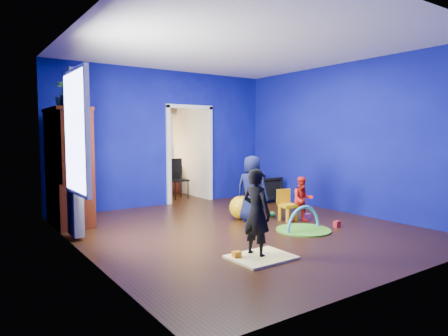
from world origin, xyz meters
TOP-DOWN VIEW (x-y plane):
  - floor at (0.00, 0.00)m, footprint 5.00×5.50m
  - ceiling at (0.00, 0.00)m, footprint 5.00×5.50m
  - wall_back at (0.00, 2.75)m, footprint 5.00×0.02m
  - wall_front at (0.00, -2.75)m, footprint 5.00×0.02m
  - wall_left at (-2.50, 0.00)m, footprint 0.02×5.50m
  - wall_right at (2.50, 0.00)m, footprint 0.02×5.50m
  - alcove at (0.60, 3.62)m, footprint 1.00×1.75m
  - armchair at (2.02, 1.84)m, footprint 0.67×0.65m
  - child_black at (-0.74, -1.28)m, footprint 0.33×0.44m
  - child_navy at (0.49, 0.35)m, footprint 0.60×0.67m
  - toddler_red at (1.20, -0.17)m, footprint 0.48×0.44m
  - vase at (-2.21, 1.61)m, footprint 0.21×0.21m
  - potted_plant at (-2.21, 2.13)m, footprint 0.29×0.29m
  - tv_armoire at (-2.21, 1.91)m, footprint 0.58×1.14m
  - crt_tv at (-2.17, 1.91)m, footprint 0.46×0.70m
  - yellow_blanket at (-0.74, -1.38)m, footprint 0.76×0.61m
  - hopper_ball at (0.44, 0.60)m, footprint 0.42×0.42m
  - kid_chair at (1.05, 0.03)m, footprint 0.32×0.32m
  - play_mat at (0.73, -0.67)m, footprint 0.86×0.86m
  - toy_arch at (0.73, -0.67)m, footprint 0.78×0.11m
  - window_left at (-2.48, 0.35)m, footprint 0.03×0.95m
  - curtain at (-2.37, 0.90)m, footprint 0.14×0.42m
  - doorway at (0.60, 2.75)m, footprint 1.16×0.10m
  - study_desk at (0.60, 4.26)m, footprint 0.88×0.44m
  - desk_monitor at (0.60, 4.38)m, footprint 0.40×0.05m
  - desk_lamp at (0.32, 4.32)m, footprint 0.14×0.14m
  - folding_chair at (0.60, 3.30)m, footprint 0.40×0.40m
  - book_shelf at (0.60, 4.37)m, footprint 0.88×0.24m
  - toy_0 at (1.37, -0.80)m, footprint 0.10×0.08m
  - toy_1 at (2.10, 0.72)m, footprint 0.11×0.11m
  - toy_2 at (-1.02, -1.24)m, footprint 0.10×0.08m
  - toy_3 at (1.02, 0.41)m, footprint 0.11×0.11m
  - toy_4 at (1.42, -0.09)m, footprint 0.10×0.08m

SIDE VIEW (x-z plane):
  - floor at x=0.00m, z-range -0.01..0.01m
  - play_mat at x=0.73m, z-range 0.00..0.02m
  - yellow_blanket at x=-0.74m, z-range 0.00..0.03m
  - toy_arch at x=0.73m, z-range -0.37..0.41m
  - toy_0 at x=1.37m, z-range 0.00..0.10m
  - toy_2 at x=-1.02m, z-range 0.00..0.10m
  - toy_4 at x=1.42m, z-range 0.00..0.10m
  - toy_1 at x=2.10m, z-range 0.00..0.11m
  - toy_3 at x=1.02m, z-range 0.00..0.11m
  - hopper_ball at x=0.44m, z-range 0.00..0.42m
  - kid_chair at x=1.05m, z-range 0.00..0.50m
  - armchair at x=2.02m, z-range 0.00..0.59m
  - study_desk at x=0.60m, z-range 0.00..0.75m
  - toddler_red at x=1.20m, z-range 0.00..0.79m
  - folding_chair at x=0.60m, z-range 0.00..0.92m
  - child_black at x=-0.74m, z-range 0.00..1.10m
  - child_navy at x=0.49m, z-range 0.00..1.16m
  - desk_lamp at x=0.32m, z-range 0.86..1.00m
  - desk_monitor at x=0.60m, z-range 0.79..1.11m
  - tv_armoire at x=-2.21m, z-range 0.00..1.96m
  - crt_tv at x=-2.17m, z-range 0.75..1.29m
  - doorway at x=0.60m, z-range 0.00..2.10m
  - alcove at x=0.60m, z-range 0.00..2.50m
  - curtain at x=-2.37m, z-range 0.05..2.45m
  - wall_back at x=0.00m, z-range 0.00..2.90m
  - wall_front at x=0.00m, z-range 0.00..2.90m
  - wall_left at x=-2.50m, z-range 0.00..2.90m
  - wall_right at x=2.50m, z-range 0.00..2.90m
  - window_left at x=-2.48m, z-range 0.77..2.33m
  - book_shelf at x=0.60m, z-range 2.00..2.04m
  - vase at x=-2.21m, z-range 1.96..2.15m
  - potted_plant at x=-2.21m, z-range 1.96..2.43m
  - ceiling at x=0.00m, z-range 2.90..2.90m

